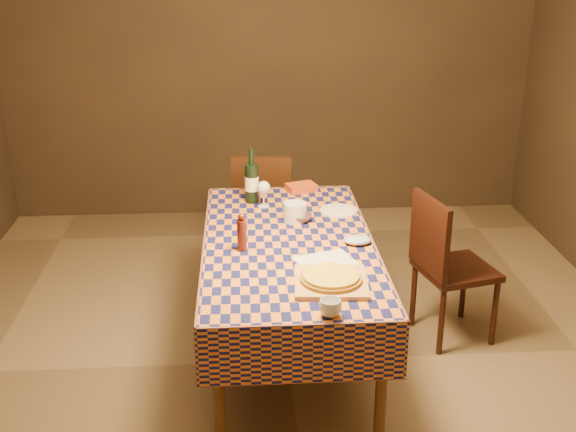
{
  "coord_description": "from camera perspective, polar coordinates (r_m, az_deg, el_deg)",
  "views": [
    {
      "loc": [
        -0.25,
        -3.65,
        2.35
      ],
      "look_at": [
        0.0,
        0.05,
        0.9
      ],
      "focal_mm": 45.0,
      "sensor_mm": 36.0,
      "label": 1
    }
  ],
  "objects": [
    {
      "name": "wine_glass",
      "position": [
        4.45,
        -1.94,
        2.18
      ],
      "size": [
        0.09,
        0.09,
        0.17
      ],
      "color": "silver",
      "rests_on": "dining_table"
    },
    {
      "name": "pizza",
      "position": [
        3.5,
        3.42,
        -4.86
      ],
      "size": [
        0.39,
        0.39,
        0.03
      ],
      "color": "#8B5F17",
      "rests_on": "cutting_board"
    },
    {
      "name": "white_plate",
      "position": [
        4.41,
        4.02,
        0.42
      ],
      "size": [
        0.28,
        0.28,
        0.01
      ],
      "primitive_type": "cylinder",
      "rotation": [
        0.0,
        0.0,
        -0.26
      ],
      "color": "white",
      "rests_on": "dining_table"
    },
    {
      "name": "flour_patch",
      "position": [
        3.74,
        2.96,
        -3.59
      ],
      "size": [
        0.35,
        0.3,
        0.0
      ],
      "primitive_type": "cube",
      "rotation": [
        0.0,
        0.0,
        0.31
      ],
      "color": "silver",
      "rests_on": "dining_table"
    },
    {
      "name": "flour_bag",
      "position": [
        3.96,
        5.51,
        -1.9
      ],
      "size": [
        0.18,
        0.16,
        0.04
      ],
      "primitive_type": "ellipsoid",
      "rotation": [
        0.0,
        0.0,
        0.3
      ],
      "color": "#A3A9D1",
      "rests_on": "dining_table"
    },
    {
      "name": "deli_tub",
      "position": [
        4.24,
        0.56,
        0.31
      ],
      "size": [
        0.14,
        0.14,
        0.11
      ],
      "primitive_type": "cylinder",
      "rotation": [
        0.0,
        0.0,
        0.05
      ],
      "color": "silver",
      "rests_on": "dining_table"
    },
    {
      "name": "dining_table",
      "position": [
        4.02,
        0.05,
        -3.0
      ],
      "size": [
        0.94,
        1.84,
        0.77
      ],
      "color": "brown",
      "rests_on": "ground"
    },
    {
      "name": "chair_far",
      "position": [
        5.2,
        -1.96,
        0.75
      ],
      "size": [
        0.47,
        0.48,
        0.93
      ],
      "color": "black",
      "rests_on": "ground"
    },
    {
      "name": "room",
      "position": [
        3.79,
        0.05,
        6.07
      ],
      "size": [
        5.0,
        5.1,
        2.7
      ],
      "color": "brown",
      "rests_on": "ground"
    },
    {
      "name": "tumbler",
      "position": [
        3.22,
        3.37,
        -7.26
      ],
      "size": [
        0.11,
        0.11,
        0.08
      ],
      "primitive_type": "imported",
      "rotation": [
        0.0,
        0.0,
        0.1
      ],
      "color": "silver",
      "rests_on": "dining_table"
    },
    {
      "name": "wine_bottle",
      "position": [
        4.53,
        -2.88,
        2.68
      ],
      "size": [
        0.11,
        0.11,
        0.35
      ],
      "color": "black",
      "rests_on": "dining_table"
    },
    {
      "name": "takeout_container",
      "position": [
        4.76,
        1.06,
        2.27
      ],
      "size": [
        0.22,
        0.18,
        0.05
      ],
      "primitive_type": "cube",
      "rotation": [
        0.0,
        0.0,
        0.32
      ],
      "color": "#BB4318",
      "rests_on": "dining_table"
    },
    {
      "name": "pepper_mill",
      "position": [
        3.84,
        -3.67,
        -1.37
      ],
      "size": [
        0.06,
        0.06,
        0.21
      ],
      "color": "#4C1711",
      "rests_on": "dining_table"
    },
    {
      "name": "cutting_board",
      "position": [
        3.51,
        3.41,
        -5.23
      ],
      "size": [
        0.37,
        0.37,
        0.02
      ],
      "primitive_type": "cube",
      "rotation": [
        0.0,
        0.0,
        -0.07
      ],
      "color": "tan",
      "rests_on": "dining_table"
    },
    {
      "name": "chair_right",
      "position": [
        4.44,
        12.29,
        -3.46
      ],
      "size": [
        0.52,
        0.51,
        0.93
      ],
      "color": "black",
      "rests_on": "ground"
    },
    {
      "name": "bowl",
      "position": [
        4.25,
        0.95,
        -0.13
      ],
      "size": [
        0.15,
        0.15,
        0.04
      ],
      "primitive_type": "imported",
      "rotation": [
        0.0,
        0.0,
        -0.07
      ],
      "color": "#614751",
      "rests_on": "dining_table"
    }
  ]
}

